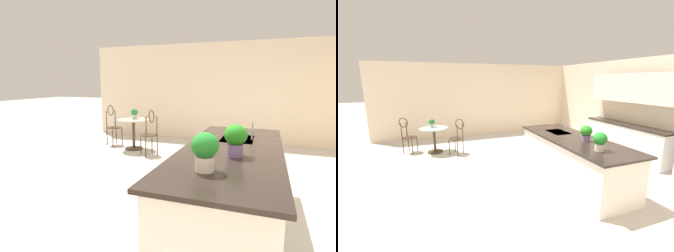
{
  "view_description": "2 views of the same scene",
  "coord_description": "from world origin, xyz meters",
  "views": [
    {
      "loc": [
        3.24,
        1.19,
        1.65
      ],
      "look_at": [
        -0.97,
        -0.38,
        0.9
      ],
      "focal_mm": 28.69,
      "sensor_mm": 36.0,
      "label": 1
    },
    {
      "loc": [
        3.83,
        -1.92,
        2.09
      ],
      "look_at": [
        -1.25,
        -0.08,
        0.93
      ],
      "focal_mm": 22.65,
      "sensor_mm": 36.0,
      "label": 2
    }
  ],
  "objects": [
    {
      "name": "chair_by_island",
      "position": [
        -2.11,
        -1.23,
        0.57
      ],
      "size": [
        0.54,
        0.54,
        1.04
      ],
      "color": "#3D2D1E",
      "rests_on": "ground"
    },
    {
      "name": "ground_plane",
      "position": [
        0.0,
        0.0,
        0.0
      ],
      "size": [
        40.0,
        40.0,
        0.0
      ],
      "primitive_type": "plane",
      "color": "beige"
    },
    {
      "name": "potted_plant_counter_near",
      "position": [
        0.6,
        0.92,
        1.1
      ],
      "size": [
        0.23,
        0.23,
        0.32
      ],
      "color": "#7A669E",
      "rests_on": "kitchen_island"
    },
    {
      "name": "back_counter_run",
      "position": [
        -0.4,
        3.21,
        0.49
      ],
      "size": [
        2.44,
        0.64,
        1.52
      ],
      "color": "white",
      "rests_on": "ground"
    },
    {
      "name": "chair_near_window",
      "position": [
        -2.76,
        -2.58,
        0.57
      ],
      "size": [
        0.51,
        0.52,
        1.04
      ],
      "color": "#3D2D1E",
      "rests_on": "ground"
    },
    {
      "name": "sink_faucet",
      "position": [
        -0.25,
        1.03,
        1.03
      ],
      "size": [
        0.02,
        0.02,
        0.22
      ],
      "primitive_type": "cylinder",
      "color": "#B2B5BA",
      "rests_on": "kitchen_island"
    },
    {
      "name": "wall_back",
      "position": [
        0.0,
        3.66,
        1.35
      ],
      "size": [
        9.0,
        0.12,
        2.7
      ],
      "primitive_type": "cube",
      "color": "beige",
      "rests_on": "ground"
    },
    {
      "name": "potted_plant_counter_far",
      "position": [
        1.15,
        0.73,
        1.11
      ],
      "size": [
        0.23,
        0.23,
        0.32
      ],
      "color": "beige",
      "rests_on": "kitchen_island"
    },
    {
      "name": "wall_left_window",
      "position": [
        -4.26,
        0.0,
        1.35
      ],
      "size": [
        0.12,
        7.8,
        2.7
      ],
      "primitive_type": "cube",
      "color": "beige",
      "rests_on": "ground"
    },
    {
      "name": "upper_cabinet_run",
      "position": [
        -0.4,
        3.18,
        1.9
      ],
      "size": [
        2.4,
        0.36,
        0.76
      ],
      "color": "white",
      "rests_on": "back_counter_run"
    },
    {
      "name": "kitchen_island",
      "position": [
        0.3,
        0.85,
        0.46
      ],
      "size": [
        2.8,
        1.06,
        0.92
      ],
      "color": "white",
      "rests_on": "ground"
    },
    {
      "name": "bistro_table",
      "position": [
        -2.51,
        -1.85,
        0.45
      ],
      "size": [
        0.8,
        0.8,
        0.74
      ],
      "color": "#3D2D1E",
      "rests_on": "ground"
    },
    {
      "name": "potted_plant_on_table",
      "position": [
        -2.65,
        -1.89,
        0.88
      ],
      "size": [
        0.17,
        0.17,
        0.24
      ],
      "color": "beige",
      "rests_on": "bistro_table"
    }
  ]
}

